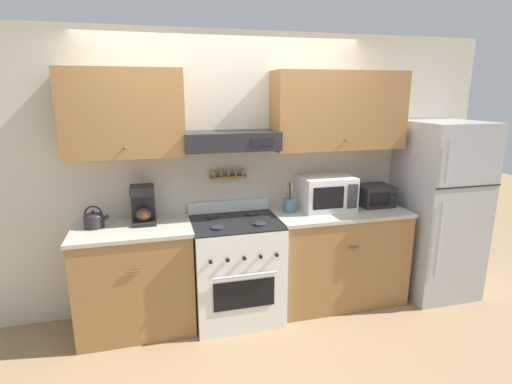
{
  "coord_description": "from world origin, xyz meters",
  "views": [
    {
      "loc": [
        -0.68,
        -2.99,
        2.03
      ],
      "look_at": [
        0.18,
        0.25,
        1.18
      ],
      "focal_mm": 28.0,
      "sensor_mm": 36.0,
      "label": 1
    }
  ],
  "objects_px": {
    "coffee_maker": "(143,204)",
    "microwave": "(326,193)",
    "tea_kettle": "(94,219)",
    "toaster_oven": "(375,195)",
    "utensil_crock": "(289,205)",
    "stove_range": "(236,269)",
    "refrigerator": "(438,210)"
  },
  "relations": [
    {
      "from": "tea_kettle",
      "to": "toaster_oven",
      "type": "xyz_separation_m",
      "value": [
        2.6,
        -0.0,
        0.03
      ]
    },
    {
      "from": "stove_range",
      "to": "microwave",
      "type": "bearing_deg",
      "value": 8.3
    },
    {
      "from": "coffee_maker",
      "to": "microwave",
      "type": "bearing_deg",
      "value": -0.33
    },
    {
      "from": "stove_range",
      "to": "tea_kettle",
      "type": "height_order",
      "value": "tea_kettle"
    },
    {
      "from": "stove_range",
      "to": "microwave",
      "type": "height_order",
      "value": "microwave"
    },
    {
      "from": "refrigerator",
      "to": "utensil_crock",
      "type": "distance_m",
      "value": 1.55
    },
    {
      "from": "refrigerator",
      "to": "utensil_crock",
      "type": "bearing_deg",
      "value": 174.64
    },
    {
      "from": "stove_range",
      "to": "refrigerator",
      "type": "xyz_separation_m",
      "value": [
        2.08,
        -0.03,
        0.41
      ]
    },
    {
      "from": "coffee_maker",
      "to": "stove_range",
      "type": "bearing_deg",
      "value": -10.49
    },
    {
      "from": "microwave",
      "to": "utensil_crock",
      "type": "xyz_separation_m",
      "value": [
        -0.37,
        -0.02,
        -0.09
      ]
    },
    {
      "from": "utensil_crock",
      "to": "coffee_maker",
      "type": "bearing_deg",
      "value": 178.8
    },
    {
      "from": "refrigerator",
      "to": "coffee_maker",
      "type": "xyz_separation_m",
      "value": [
        -2.85,
        0.17,
        0.22
      ]
    },
    {
      "from": "toaster_oven",
      "to": "refrigerator",
      "type": "bearing_deg",
      "value": -12.47
    },
    {
      "from": "refrigerator",
      "to": "microwave",
      "type": "relative_size",
      "value": 3.51
    },
    {
      "from": "refrigerator",
      "to": "tea_kettle",
      "type": "bearing_deg",
      "value": 177.46
    },
    {
      "from": "microwave",
      "to": "utensil_crock",
      "type": "relative_size",
      "value": 1.76
    },
    {
      "from": "coffee_maker",
      "to": "utensil_crock",
      "type": "relative_size",
      "value": 1.16
    },
    {
      "from": "stove_range",
      "to": "coffee_maker",
      "type": "bearing_deg",
      "value": 169.51
    },
    {
      "from": "utensil_crock",
      "to": "stove_range",
      "type": "bearing_deg",
      "value": -167.92
    },
    {
      "from": "coffee_maker",
      "to": "utensil_crock",
      "type": "xyz_separation_m",
      "value": [
        1.31,
        -0.03,
        -0.09
      ]
    },
    {
      "from": "utensil_crock",
      "to": "toaster_oven",
      "type": "distance_m",
      "value": 0.89
    },
    {
      "from": "stove_range",
      "to": "coffee_maker",
      "type": "height_order",
      "value": "coffee_maker"
    },
    {
      "from": "utensil_crock",
      "to": "toaster_oven",
      "type": "xyz_separation_m",
      "value": [
        0.89,
        -0.0,
        0.03
      ]
    },
    {
      "from": "tea_kettle",
      "to": "microwave",
      "type": "relative_size",
      "value": 0.41
    },
    {
      "from": "stove_range",
      "to": "toaster_oven",
      "type": "distance_m",
      "value": 1.54
    },
    {
      "from": "refrigerator",
      "to": "tea_kettle",
      "type": "height_order",
      "value": "refrigerator"
    },
    {
      "from": "microwave",
      "to": "toaster_oven",
      "type": "height_order",
      "value": "microwave"
    },
    {
      "from": "toaster_oven",
      "to": "utensil_crock",
      "type": "bearing_deg",
      "value": 179.89
    },
    {
      "from": "refrigerator",
      "to": "toaster_oven",
      "type": "height_order",
      "value": "refrigerator"
    },
    {
      "from": "stove_range",
      "to": "tea_kettle",
      "type": "relative_size",
      "value": 4.97
    },
    {
      "from": "coffee_maker",
      "to": "microwave",
      "type": "xyz_separation_m",
      "value": [
        1.69,
        -0.01,
        -0.0
      ]
    },
    {
      "from": "microwave",
      "to": "utensil_crock",
      "type": "bearing_deg",
      "value": -177.28
    }
  ]
}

